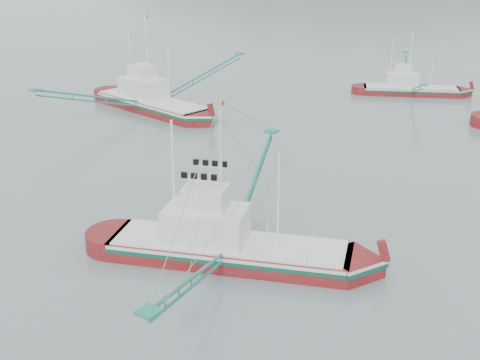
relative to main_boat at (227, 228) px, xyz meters
The scene contains 4 objects.
ground 3.56m from the main_boat, 159.06° to the right, with size 1200.00×1200.00×0.00m, color slate.
main_boat is the anchor object (origin of this frame).
bg_boat_left 37.62m from the main_boat, 139.60° to the left, with size 15.99×27.96×11.39m.
bg_boat_far 49.35m from the main_boat, 99.18° to the left, with size 12.84×19.51×8.45m.
Camera 1 is at (24.56, -28.52, 19.11)m, focal length 50.00 mm.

